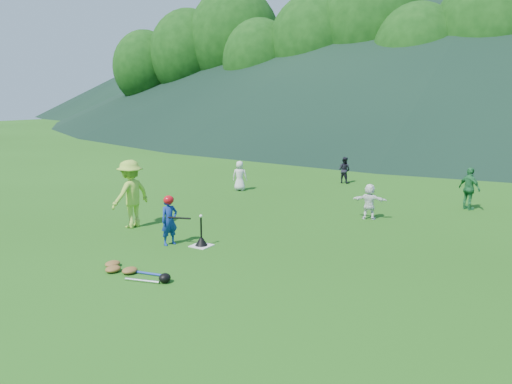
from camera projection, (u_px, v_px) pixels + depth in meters
The scene contains 15 objects.
ground at pixel (202, 246), 11.88m from camera, with size 120.00×120.00×0.00m, color #205313.
home_plate at pixel (201, 246), 11.88m from camera, with size 0.45×0.45×0.02m, color silver.
baseball at pixel (201, 216), 11.74m from camera, with size 0.08×0.08×0.08m, color white.
batter_child at pixel (169, 221), 11.90m from camera, with size 0.43×0.28×1.18m, color navy.
adult_coach at pixel (131, 194), 13.44m from camera, with size 1.19×0.68×1.84m, color #9ECE3C.
fielder_a at pixel (240, 176), 18.72m from camera, with size 0.55×0.36×1.12m, color silver.
fielder_b at pixel (344, 170), 20.32m from camera, with size 0.52×0.41×1.08m, color black.
fielder_c at pixel (469, 189), 15.55m from camera, with size 0.78×0.33×1.34m, color #23743A.
fielder_d at pixel (369, 201), 14.39m from camera, with size 0.97×0.31×1.04m, color white.
batting_tee at pixel (201, 241), 11.86m from camera, with size 0.30×0.30×0.68m.
batter_gear at pixel (169, 201), 11.79m from camera, with size 0.73×0.26×0.54m.
equipment_pile at pixel (129, 270), 10.04m from camera, with size 1.80×0.61×0.19m.
outfield_fence at pixel (444, 136), 35.22m from camera, with size 70.07×0.08×1.33m.
tree_line at pixel (469, 34), 38.57m from camera, with size 70.04×11.40×14.82m.
distant_hills at pixel (468, 24), 81.50m from camera, with size 155.00×140.00×32.00m.
Camera 1 is at (7.05, -9.07, 3.54)m, focal length 35.00 mm.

